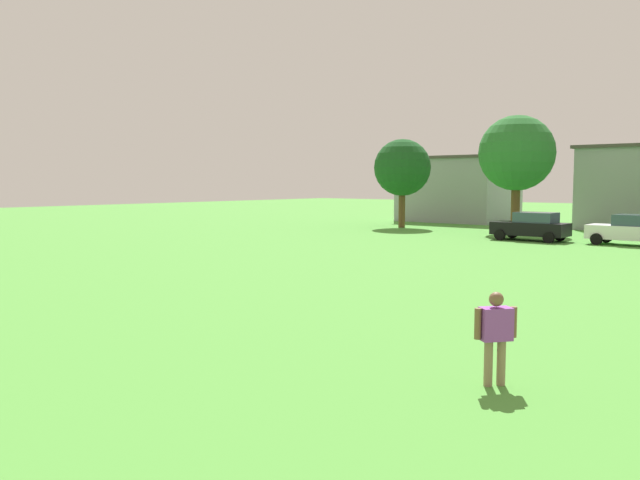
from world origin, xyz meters
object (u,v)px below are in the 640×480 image
Objects in this scene: adult_bystander at (496,330)px; parked_car_white_1 at (632,230)px; tree_left at (517,154)px; parked_car_black_0 at (531,226)px; tree_far_left at (402,168)px.

parked_car_white_1 is (-4.97, 27.85, -0.10)m from adult_bystander.
tree_left is (-13.59, 32.49, 4.41)m from adult_bystander.
parked_car_black_0 is 5.36m from parked_car_white_1.
tree_far_left is at bearing -106.52° from adult_bystander.
adult_bystander is 39.04m from tree_far_left.
parked_car_black_0 is at bearing -58.26° from tree_left.
parked_car_black_0 is at bearing -120.76° from adult_bystander.
parked_car_black_0 is 13.41m from tree_far_left.
parked_car_white_1 is at bearing -172.43° from parked_car_black_0.
adult_bystander is at bearing 110.75° from parked_car_black_0.
parked_car_black_0 is at bearing -21.38° from tree_far_left.
parked_car_white_1 is at bearing -28.29° from tree_left.
adult_bystander is 0.38× the size of parked_car_white_1.
parked_car_white_1 is 0.54× the size of tree_left.
tree_left is (8.71, 0.64, 0.86)m from tree_far_left.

